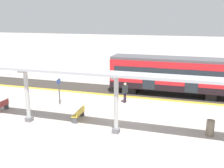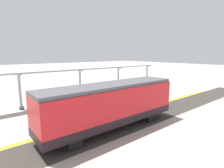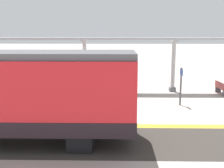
{
  "view_description": "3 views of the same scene",
  "coord_description": "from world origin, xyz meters",
  "px_view_note": "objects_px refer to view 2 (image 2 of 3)",
  "views": [
    {
      "loc": [
        17.8,
        3.88,
        6.96
      ],
      "look_at": [
        -1.72,
        -2.1,
        1.66
      ],
      "focal_mm": 40.98,
      "sensor_mm": 36.0,
      "label": 1
    },
    {
      "loc": [
        -15.69,
        10.29,
        5.65
      ],
      "look_at": [
        0.01,
        -2.33,
        2.17
      ],
      "focal_mm": 28.31,
      "sensor_mm": 36.0,
      "label": 2
    },
    {
      "loc": [
        -15.79,
        -2.51,
        4.16
      ],
      "look_at": [
        0.14,
        -2.19,
        1.18
      ],
      "focal_mm": 44.21,
      "sensor_mm": 36.0,
      "label": 3
    }
  ],
  "objects_px": {
    "canopy_pillar_fourth": "(20,92)",
    "platform_info_sign": "(136,87)",
    "canopy_pillar_second": "(118,80)",
    "passenger_waiting_near_edge": "(115,98)",
    "bench_mid_platform": "(106,94)",
    "canopy_pillar_nearest": "(147,76)",
    "bench_near_end": "(137,88)",
    "canopy_pillar_third": "(80,84)",
    "trash_bin": "(38,105)",
    "train_near_carriage": "(111,105)"
  },
  "relations": [
    {
      "from": "train_near_carriage",
      "to": "canopy_pillar_nearest",
      "type": "xyz_separation_m",
      "value": [
        9.41,
        -15.18,
        0.03
      ]
    },
    {
      "from": "canopy_pillar_second",
      "to": "bench_near_end",
      "type": "bearing_deg",
      "value": -106.81
    },
    {
      "from": "canopy_pillar_nearest",
      "to": "trash_bin",
      "type": "bearing_deg",
      "value": 94.04
    },
    {
      "from": "platform_info_sign",
      "to": "passenger_waiting_near_edge",
      "type": "bearing_deg",
      "value": 111.06
    },
    {
      "from": "canopy_pillar_fourth",
      "to": "bench_mid_platform",
      "type": "bearing_deg",
      "value": -97.21
    },
    {
      "from": "canopy_pillar_nearest",
      "to": "canopy_pillar_fourth",
      "type": "distance_m",
      "value": 19.46
    },
    {
      "from": "canopy_pillar_nearest",
      "to": "bench_mid_platform",
      "type": "distance_m",
      "value": 9.76
    },
    {
      "from": "canopy_pillar_nearest",
      "to": "trash_bin",
      "type": "distance_m",
      "value": 18.31
    },
    {
      "from": "train_near_carriage",
      "to": "bench_near_end",
      "type": "relative_size",
      "value": 7.34
    },
    {
      "from": "canopy_pillar_second",
      "to": "passenger_waiting_near_edge",
      "type": "distance_m",
      "value": 7.94
    },
    {
      "from": "canopy_pillar_third",
      "to": "bench_mid_platform",
      "type": "relative_size",
      "value": 2.41
    },
    {
      "from": "platform_info_sign",
      "to": "canopy_pillar_fourth",
      "type": "bearing_deg",
      "value": 73.26
    },
    {
      "from": "canopy_pillar_fourth",
      "to": "canopy_pillar_third",
      "type": "bearing_deg",
      "value": -90.0
    },
    {
      "from": "canopy_pillar_fourth",
      "to": "bench_mid_platform",
      "type": "relative_size",
      "value": 2.41
    },
    {
      "from": "train_near_carriage",
      "to": "canopy_pillar_fourth",
      "type": "height_order",
      "value": "canopy_pillar_fourth"
    },
    {
      "from": "trash_bin",
      "to": "passenger_waiting_near_edge",
      "type": "bearing_deg",
      "value": -124.89
    },
    {
      "from": "train_near_carriage",
      "to": "canopy_pillar_fourth",
      "type": "xyz_separation_m",
      "value": [
        9.41,
        4.27,
        0.03
      ]
    },
    {
      "from": "platform_info_sign",
      "to": "bench_mid_platform",
      "type": "bearing_deg",
      "value": 48.27
    },
    {
      "from": "canopy_pillar_second",
      "to": "trash_bin",
      "type": "height_order",
      "value": "canopy_pillar_second"
    },
    {
      "from": "canopy_pillar_second",
      "to": "passenger_waiting_near_edge",
      "type": "height_order",
      "value": "canopy_pillar_second"
    },
    {
      "from": "train_near_carriage",
      "to": "passenger_waiting_near_edge",
      "type": "bearing_deg",
      "value": -43.64
    },
    {
      "from": "platform_info_sign",
      "to": "canopy_pillar_second",
      "type": "bearing_deg",
      "value": -4.46
    },
    {
      "from": "trash_bin",
      "to": "train_near_carriage",
      "type": "bearing_deg",
      "value": -159.58
    },
    {
      "from": "canopy_pillar_second",
      "to": "bench_mid_platform",
      "type": "xyz_separation_m",
      "value": [
        -1.25,
        3.21,
        -1.41
      ]
    },
    {
      "from": "canopy_pillar_nearest",
      "to": "bench_mid_platform",
      "type": "height_order",
      "value": "canopy_pillar_nearest"
    },
    {
      "from": "canopy_pillar_third",
      "to": "passenger_waiting_near_edge",
      "type": "xyz_separation_m",
      "value": [
        -5.8,
        -0.91,
        -0.77
      ]
    },
    {
      "from": "canopy_pillar_third",
      "to": "bench_near_end",
      "type": "bearing_deg",
      "value": -95.72
    },
    {
      "from": "canopy_pillar_nearest",
      "to": "canopy_pillar_second",
      "type": "height_order",
      "value": "same"
    },
    {
      "from": "train_near_carriage",
      "to": "canopy_pillar_third",
      "type": "height_order",
      "value": "canopy_pillar_third"
    },
    {
      "from": "canopy_pillar_nearest",
      "to": "bench_near_end",
      "type": "distance_m",
      "value": 3.67
    },
    {
      "from": "canopy_pillar_third",
      "to": "trash_bin",
      "type": "xyz_separation_m",
      "value": [
        -1.29,
        5.57,
        -1.36
      ]
    },
    {
      "from": "canopy_pillar_nearest",
      "to": "passenger_waiting_near_edge",
      "type": "bearing_deg",
      "value": 116.29
    },
    {
      "from": "canopy_pillar_nearest",
      "to": "train_near_carriage",
      "type": "bearing_deg",
      "value": 121.79
    },
    {
      "from": "canopy_pillar_fourth",
      "to": "platform_info_sign",
      "type": "xyz_separation_m",
      "value": [
        -3.85,
        -12.79,
        -0.53
      ]
    },
    {
      "from": "train_near_carriage",
      "to": "bench_mid_platform",
      "type": "xyz_separation_m",
      "value": [
        8.16,
        -5.61,
        -1.38
      ]
    },
    {
      "from": "train_near_carriage",
      "to": "trash_bin",
      "type": "relative_size",
      "value": 11.18
    },
    {
      "from": "canopy_pillar_nearest",
      "to": "platform_info_sign",
      "type": "relative_size",
      "value": 1.66
    },
    {
      "from": "canopy_pillar_nearest",
      "to": "passenger_waiting_near_edge",
      "type": "height_order",
      "value": "canopy_pillar_nearest"
    },
    {
      "from": "canopy_pillar_nearest",
      "to": "bench_near_end",
      "type": "relative_size",
      "value": 2.43
    },
    {
      "from": "train_near_carriage",
      "to": "canopy_pillar_fourth",
      "type": "distance_m",
      "value": 10.34
    },
    {
      "from": "canopy_pillar_fourth",
      "to": "passenger_waiting_near_edge",
      "type": "bearing_deg",
      "value": -126.91
    },
    {
      "from": "bench_near_end",
      "to": "passenger_waiting_near_edge",
      "type": "xyz_separation_m",
      "value": [
        -4.86,
        8.48,
        0.64
      ]
    },
    {
      "from": "canopy_pillar_second",
      "to": "trash_bin",
      "type": "relative_size",
      "value": 3.7
    },
    {
      "from": "canopy_pillar_second",
      "to": "passenger_waiting_near_edge",
      "type": "relative_size",
      "value": 2.11
    },
    {
      "from": "train_near_carriage",
      "to": "canopy_pillar_nearest",
      "type": "bearing_deg",
      "value": -58.21
    },
    {
      "from": "canopy_pillar_nearest",
      "to": "passenger_waiting_near_edge",
      "type": "distance_m",
      "value": 13.12
    },
    {
      "from": "bench_near_end",
      "to": "platform_info_sign",
      "type": "distance_m",
      "value": 4.57
    },
    {
      "from": "passenger_waiting_near_edge",
      "to": "platform_info_sign",
      "type": "bearing_deg",
      "value": -68.94
    },
    {
      "from": "trash_bin",
      "to": "platform_info_sign",
      "type": "distance_m",
      "value": 11.85
    },
    {
      "from": "bench_mid_platform",
      "to": "trash_bin",
      "type": "distance_m",
      "value": 8.63
    }
  ]
}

